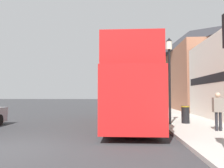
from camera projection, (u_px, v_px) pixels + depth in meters
The scene contains 9 objects.
ground_plane at pixel (96, 109), 27.77m from camera, with size 144.00×144.00×0.00m, color #333335.
sidewalk at pixel (159, 110), 24.35m from camera, with size 3.59×108.00×0.14m.
brick_terrace_rear at pixel (190, 69), 28.66m from camera, with size 6.00×18.26×10.28m.
tour_bus at pixel (129, 93), 13.22m from camera, with size 2.52×10.85×4.22m.
parked_car_ahead_of_bus at pixel (134, 106), 21.73m from camera, with size 1.98×4.40×1.37m.
pedestrian_second at pixel (218, 108), 9.76m from camera, with size 0.45×0.25×1.71m.
lamp_post_nearest at pixel (169, 64), 12.33m from camera, with size 0.35×0.35×4.86m.
lamp_post_second at pixel (150, 75), 21.16m from camera, with size 0.35×0.35×5.14m.
litter_bin at pixel (185, 114), 12.38m from camera, with size 0.48×0.48×0.98m.
Camera 1 is at (3.65, -6.74, 1.72)m, focal length 35.00 mm.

